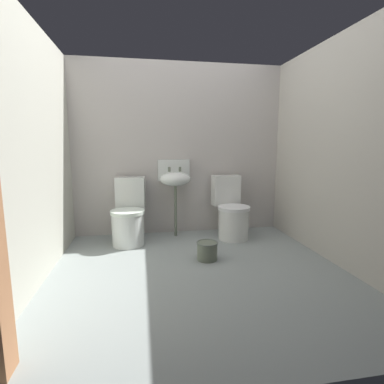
{
  "coord_description": "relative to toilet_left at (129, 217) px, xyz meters",
  "views": [
    {
      "loc": [
        -0.52,
        -2.62,
        1.18
      ],
      "look_at": [
        0.0,
        0.32,
        0.7
      ],
      "focal_mm": 27.36,
      "sensor_mm": 36.0,
      "label": 1
    }
  ],
  "objects": [
    {
      "name": "wall_back",
      "position": [
        0.67,
        0.4,
        0.8
      ],
      "size": [
        3.15,
        0.1,
        2.23
      ],
      "primitive_type": "cube",
      "color": "#B9B3AD",
      "rests_on": "ground"
    },
    {
      "name": "toilet_left",
      "position": [
        0.0,
        0.0,
        0.0
      ],
      "size": [
        0.44,
        0.63,
        0.78
      ],
      "rotation": [
        0.0,
        0.0,
        3.04
      ],
      "color": "white",
      "rests_on": "ground"
    },
    {
      "name": "sink",
      "position": [
        0.59,
        0.19,
        0.43
      ],
      "size": [
        0.42,
        0.35,
        0.99
      ],
      "color": "#606958",
      "rests_on": "ground"
    },
    {
      "name": "ground_plane",
      "position": [
        0.67,
        -0.91,
        -0.36
      ],
      "size": [
        3.15,
        2.92,
        0.08
      ],
      "primitive_type": "cube",
      "color": "gray"
    },
    {
      "name": "toilet_right",
      "position": [
        1.29,
        -0.0,
        0.0
      ],
      "size": [
        0.43,
        0.61,
        0.78
      ],
      "rotation": [
        0.0,
        0.0,
        3.21
      ],
      "color": "white",
      "rests_on": "ground"
    },
    {
      "name": "bucket",
      "position": [
        0.81,
        -0.7,
        -0.22
      ],
      "size": [
        0.23,
        0.23,
        0.19
      ],
      "color": "#606958",
      "rests_on": "ground"
    },
    {
      "name": "wall_left",
      "position": [
        -0.75,
        -0.81,
        0.8
      ],
      "size": [
        0.1,
        2.72,
        2.23
      ],
      "primitive_type": "cube",
      "color": "#B6B6A8",
      "rests_on": "ground"
    },
    {
      "name": "wall_right",
      "position": [
        2.1,
        -0.81,
        0.8
      ],
      "size": [
        0.1,
        2.72,
        2.23
      ],
      "primitive_type": "cube",
      "color": "#BBB6A9",
      "rests_on": "ground"
    }
  ]
}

